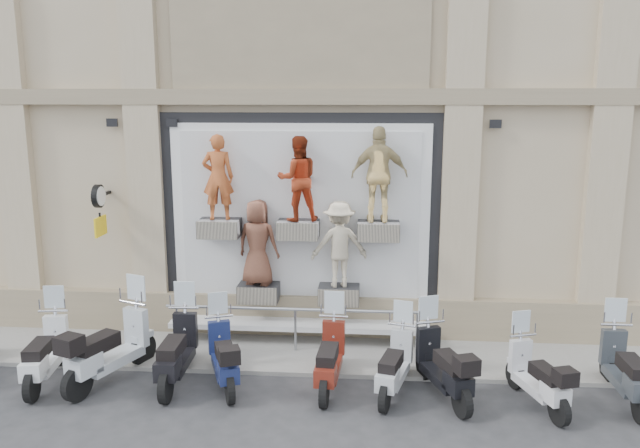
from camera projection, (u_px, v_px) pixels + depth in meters
The scene contains 15 objects.
ground at pixel (281, 404), 10.02m from camera, with size 90.00×90.00×0.00m, color #2F2F32.
sidewalk at pixel (296, 350), 12.06m from camera, with size 16.00×2.20×0.08m, color gray.
building at pixel (317, 50), 15.66m from camera, with size 14.00×8.60×12.00m, color tan, non-canonical shape.
shop_vitrine at pixel (305, 224), 12.21m from camera, with size 5.60×0.83×4.30m.
guard_rail at pixel (295, 331), 11.88m from camera, with size 5.06×0.10×0.93m, color #9EA0A5, non-canonical shape.
clock_sign_bracket at pixel (99, 203), 12.18m from camera, with size 0.10×0.80×1.02m.
scooter_b at pixel (44, 340), 10.63m from camera, with size 0.56×1.91×1.55m, color white, non-canonical shape.
scooter_c at pixel (110, 334), 10.65m from camera, with size 0.62×2.14×1.74m, color #AEB5BD, non-canonical shape.
scooter_d at pixel (176, 338), 10.62m from camera, with size 0.58×1.99×1.62m, color black, non-canonical shape.
scooter_e at pixel (223, 345), 10.52m from camera, with size 0.53×1.82×1.48m, color #162050, non-canonical shape.
scooter_f at pixel (330, 346), 10.43m from camera, with size 0.55×1.87×1.52m, color #601A10, non-canonical shape.
scooter_g at pixel (395, 353), 10.22m from camera, with size 0.52×1.77×1.44m, color #ACB0B3, non-canonical shape.
scooter_h at pixel (443, 353), 10.11m from camera, with size 0.55×1.90×1.54m, color black, non-canonical shape.
scooter_i at pixel (538, 365), 9.84m from camera, with size 0.50×1.72×1.40m, color silver, non-canonical shape.
scooter_j at pixel (627, 356), 9.97m from camera, with size 0.55×1.90×1.54m, color #2C3136, non-canonical shape.
Camera 1 is at (1.37, -9.16, 4.84)m, focal length 35.00 mm.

